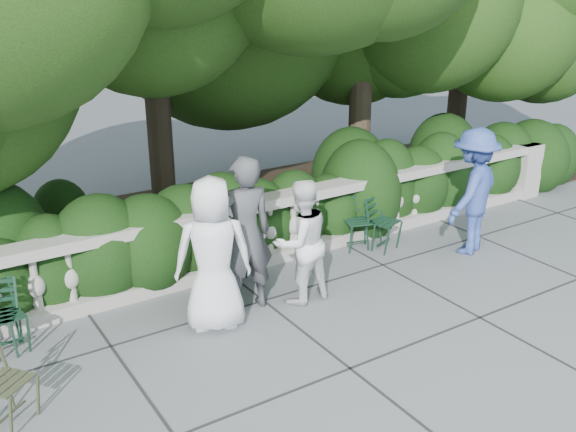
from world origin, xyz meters
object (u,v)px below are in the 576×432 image
person_casual_man (301,242)px  person_older_blue (473,191)px  chair_a (14,358)px  person_businessman (213,255)px  chair_weathered (26,426)px  chair_f (391,252)px  chair_c (247,289)px  chair_b (1,360)px  person_woman_grey (245,235)px  chair_e (361,252)px  chair_d (248,287)px

person_casual_man → person_older_blue: size_ratio=0.85×
chair_a → person_businessman: bearing=-25.1°
person_older_blue → chair_weathered: bearing=-13.5°
person_older_blue → chair_f: bearing=-49.6°
chair_c → chair_b: bearing=175.5°
chair_c → person_woman_grey: person_woman_grey is taller
person_woman_grey → chair_a: bearing=-0.4°
chair_e → person_older_blue: person_older_blue is taller
chair_c → chair_f: (2.44, -0.09, 0.00)m
chair_a → person_woman_grey: (2.70, -0.36, 0.98)m
chair_e → chair_f: size_ratio=1.00×
chair_c → person_older_blue: 3.63m
chair_weathered → chair_c: bearing=-15.3°
chair_d → person_woman_grey: (-0.27, -0.46, 0.98)m
chair_b → chair_f: size_ratio=1.00×
chair_a → chair_c: (2.94, 0.05, 0.00)m
chair_d → person_older_blue: size_ratio=0.44×
person_woman_grey → person_older_blue: bearing=-176.9°
chair_b → chair_d: size_ratio=1.00×
chair_d → chair_e: same height
chair_f → chair_e: bearing=133.5°
chair_c → chair_e: (2.03, 0.12, 0.00)m
chair_b → person_woman_grey: size_ratio=0.43×
chair_c → chair_e: 2.04m
chair_weathered → chair_e: bearing=-22.6°
chair_a → person_businessman: size_ratio=0.46×
chair_weathered → person_woman_grey: (2.84, 0.90, 0.98)m
chair_b → chair_f: bearing=20.3°
chair_b → chair_d: (3.11, 0.05, 0.00)m
chair_e → person_businessman: person_businessman is taller
chair_c → chair_d: same height
chair_b → person_older_blue: 6.61m
chair_d → chair_b: bearing=159.8°
chair_a → chair_d: same height
person_casual_man → chair_c: bearing=-57.4°
chair_a → person_woman_grey: size_ratio=0.43×
chair_d → person_casual_man: (0.41, -0.67, 0.80)m
chair_f → person_casual_man: size_ratio=0.52×
chair_e → person_older_blue: size_ratio=0.44×
chair_b → chair_e: size_ratio=1.00×
chair_a → chair_b: bearing=151.7°
person_woman_grey → person_older_blue: person_woman_grey is taller
chair_weathered → person_businessman: bearing=-21.7°
chair_c → chair_weathered: same height
chair_f → chair_weathered: same height
chair_b → person_casual_man: 3.66m
chair_e → person_casual_man: 1.94m
chair_f → person_woman_grey: person_woman_grey is taller
chair_weathered → chair_b: bearing=51.3°
chair_a → chair_f: 5.38m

